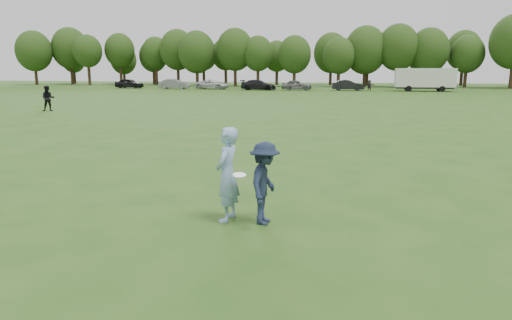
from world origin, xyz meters
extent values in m
plane|color=#244C15|center=(0.00, 0.00, 0.00)|extent=(200.00, 200.00, 0.00)
imported|color=#88A9D3|center=(-1.38, 0.12, 0.97)|extent=(0.52, 0.75, 1.95)
imported|color=#1B253B|center=(-0.59, 0.09, 0.84)|extent=(0.69, 1.12, 1.68)
imported|color=black|center=(-21.13, 21.53, 0.94)|extent=(1.15, 1.09, 1.88)
imported|color=#292929|center=(3.25, 58.60, 0.79)|extent=(1.50, 0.59, 1.58)
imported|color=black|center=(-34.84, 60.86, 0.78)|extent=(4.62, 1.89, 1.57)
imported|color=slate|center=(-26.43, 59.40, 0.78)|extent=(4.88, 2.05, 1.57)
imported|color=silver|center=(-20.48, 60.28, 0.73)|extent=(5.49, 3.00, 1.46)
imported|color=black|center=(-12.81, 58.62, 0.76)|extent=(5.33, 2.37, 1.52)
imported|color=slate|center=(-7.18, 59.42, 0.75)|extent=(4.48, 1.92, 1.51)
imported|color=black|center=(0.23, 59.90, 0.76)|extent=(4.77, 2.12, 1.52)
cylinder|color=white|center=(-1.05, -0.16, 1.04)|extent=(0.31, 0.31, 0.08)
cube|color=white|center=(10.78, 59.81, 1.90)|extent=(8.00, 2.50, 2.60)
cube|color=black|center=(10.78, 59.81, 0.50)|extent=(7.60, 2.30, 0.25)
cylinder|color=black|center=(8.58, 58.56, 0.40)|extent=(0.80, 0.25, 0.80)
cylinder|color=black|center=(8.58, 61.06, 0.40)|extent=(0.80, 0.25, 0.80)
cylinder|color=black|center=(12.98, 58.56, 0.40)|extent=(0.80, 0.25, 0.80)
cylinder|color=black|center=(12.98, 61.06, 0.40)|extent=(0.80, 0.25, 0.80)
cube|color=#333333|center=(6.38, 59.81, 0.55)|extent=(1.20, 0.15, 0.12)
cylinder|color=#332114|center=(-60.68, 72.20, 1.81)|extent=(0.56, 0.56, 3.63)
ellipsoid|color=#213712|center=(-60.68, 72.20, 6.55)|extent=(6.88, 6.88, 7.91)
cylinder|color=#332114|center=(-55.50, 76.37, 2.06)|extent=(0.56, 0.56, 4.13)
ellipsoid|color=#213712|center=(-55.50, 76.37, 7.21)|extent=(7.25, 7.25, 8.34)
cylinder|color=#332114|center=(-49.35, 72.76, 2.09)|extent=(0.56, 0.56, 4.18)
ellipsoid|color=#213712|center=(-49.35, 72.76, 6.48)|extent=(5.42, 5.42, 6.23)
cylinder|color=#332114|center=(-44.47, 76.22, 2.13)|extent=(0.56, 0.56, 4.26)
ellipsoid|color=#213712|center=(-44.47, 76.22, 6.72)|extent=(5.79, 5.79, 6.66)
cylinder|color=#332114|center=(-37.59, 77.79, 1.96)|extent=(0.56, 0.56, 3.91)
ellipsoid|color=#213712|center=(-37.59, 77.79, 6.24)|extent=(5.47, 5.47, 6.29)
cylinder|color=#332114|center=(-32.29, 76.03, 1.92)|extent=(0.56, 0.56, 3.83)
ellipsoid|color=#213712|center=(-32.29, 76.03, 6.70)|extent=(6.75, 6.75, 7.76)
cylinder|color=#332114|center=(-27.39, 73.06, 1.63)|extent=(0.56, 0.56, 3.25)
ellipsoid|color=#213712|center=(-27.39, 73.06, 6.13)|extent=(6.76, 6.76, 7.78)
cylinder|color=#332114|center=(-20.22, 73.48, 1.86)|extent=(0.56, 0.56, 3.71)
ellipsoid|color=#213712|center=(-20.22, 73.48, 6.55)|extent=(6.68, 6.68, 7.68)
cylinder|color=#332114|center=(-15.90, 73.09, 1.73)|extent=(0.56, 0.56, 3.46)
ellipsoid|color=#213712|center=(-15.90, 73.09, 5.79)|extent=(5.49, 5.49, 6.31)
cylinder|color=#332114|center=(-9.32, 72.95, 1.57)|extent=(0.56, 0.56, 3.14)
ellipsoid|color=#213712|center=(-9.32, 72.95, 5.60)|extent=(5.78, 5.78, 6.64)
cylinder|color=#332114|center=(-1.61, 72.69, 1.51)|extent=(0.56, 0.56, 3.01)
ellipsoid|color=#213712|center=(-1.61, 72.69, 5.34)|extent=(5.46, 5.46, 6.28)
cylinder|color=#332114|center=(2.83, 75.07, 1.61)|extent=(0.56, 0.56, 3.23)
ellipsoid|color=#213712|center=(2.83, 75.07, 6.32)|extent=(7.29, 7.29, 8.38)
cylinder|color=#332114|center=(8.24, 74.97, 1.88)|extent=(0.56, 0.56, 3.77)
ellipsoid|color=#213712|center=(8.24, 74.97, 6.72)|extent=(6.95, 6.95, 8.00)
cylinder|color=#332114|center=(13.38, 75.56, 1.66)|extent=(0.56, 0.56, 3.33)
ellipsoid|color=#213712|center=(13.38, 75.56, 6.18)|extent=(6.71, 6.71, 7.71)
cylinder|color=#332114|center=(19.58, 75.81, 1.61)|extent=(0.56, 0.56, 3.22)
ellipsoid|color=#213712|center=(19.58, 75.81, 5.57)|extent=(5.54, 5.54, 6.37)
cylinder|color=#332114|center=(25.83, 72.87, 2.08)|extent=(0.56, 0.56, 4.15)
cylinder|color=#332114|center=(-58.26, 81.41, 1.49)|extent=(0.56, 0.56, 2.97)
ellipsoid|color=#213712|center=(-58.26, 81.41, 5.03)|extent=(4.85, 4.85, 5.58)
cylinder|color=#332114|center=(-47.10, 82.53, 1.36)|extent=(0.56, 0.56, 2.73)
ellipsoid|color=#213712|center=(-47.10, 82.53, 5.05)|extent=(5.45, 5.45, 6.27)
cylinder|color=#332114|center=(-39.55, 80.93, 1.63)|extent=(0.56, 0.56, 3.25)
ellipsoid|color=#213712|center=(-39.55, 80.93, 5.67)|extent=(5.68, 5.68, 6.53)
cylinder|color=#332114|center=(-29.72, 83.93, 1.81)|extent=(0.56, 0.56, 3.62)
ellipsoid|color=#213712|center=(-29.72, 83.93, 6.09)|extent=(5.80, 5.80, 6.67)
cylinder|color=#332114|center=(-24.24, 81.39, 1.80)|extent=(0.56, 0.56, 3.61)
ellipsoid|color=#213712|center=(-24.24, 81.39, 5.98)|extent=(5.58, 5.58, 6.42)
cylinder|color=#332114|center=(-13.94, 81.92, 1.65)|extent=(0.56, 0.56, 3.29)
ellipsoid|color=#213712|center=(-13.94, 81.92, 5.55)|extent=(5.30, 5.30, 6.09)
cylinder|color=#332114|center=(-3.49, 83.39, 1.64)|extent=(0.56, 0.56, 3.28)
ellipsoid|color=#213712|center=(-3.49, 83.39, 6.16)|extent=(6.78, 6.78, 7.79)
cylinder|color=#332114|center=(3.45, 81.85, 1.56)|extent=(0.56, 0.56, 3.11)
ellipsoid|color=#213712|center=(3.45, 81.85, 5.38)|extent=(5.34, 5.34, 6.14)
cylinder|color=#332114|center=(12.88, 83.26, 1.75)|extent=(0.56, 0.56, 3.50)
ellipsoid|color=#213712|center=(12.88, 83.26, 5.55)|extent=(4.82, 4.82, 5.54)
cylinder|color=#332114|center=(20.66, 83.86, 1.90)|extent=(0.56, 0.56, 3.80)
ellipsoid|color=#213712|center=(20.66, 83.86, 6.49)|extent=(6.34, 6.34, 7.29)
camera|label=1|loc=(1.08, -8.62, 3.09)|focal=32.00mm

